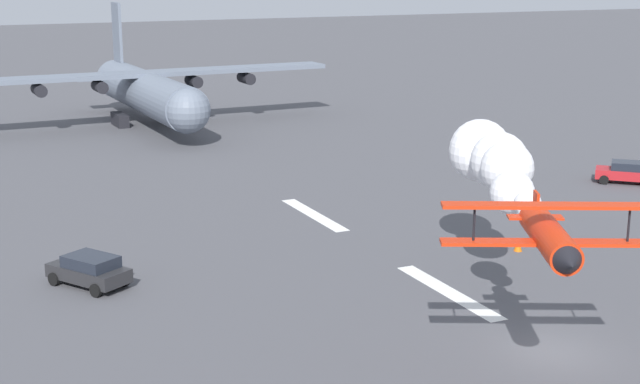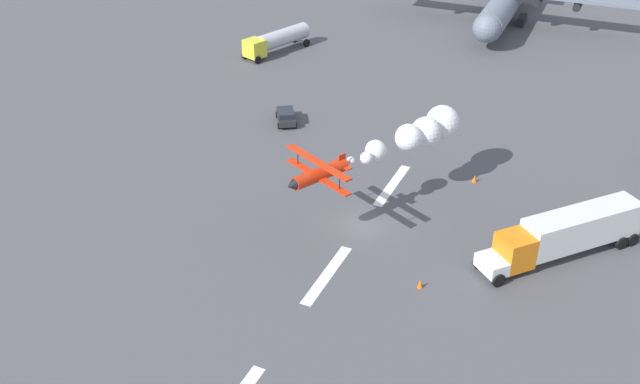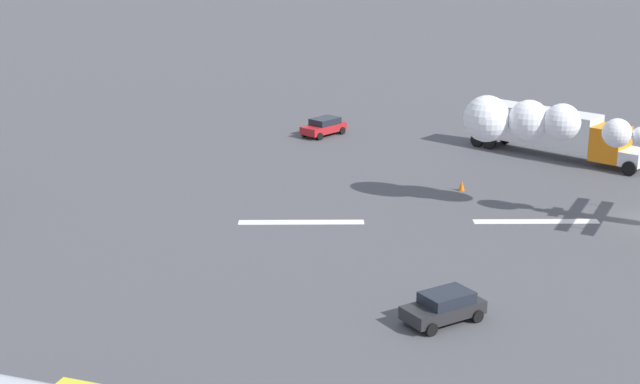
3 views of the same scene
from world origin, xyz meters
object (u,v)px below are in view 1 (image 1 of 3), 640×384
Objects in this scene: stunt_biplane_red at (494,163)px; followme_car_yellow at (627,172)px; traffic_cone_far at (518,244)px; airport_staff_sedan at (89,270)px; cargo_transport_plane at (150,92)px.

stunt_biplane_red is 4.16× the size of followme_car_yellow.
stunt_biplane_red is 23.54× the size of traffic_cone_far.
airport_staff_sedan reaches higher than traffic_cone_far.
cargo_transport_plane is at bearing 9.46° from traffic_cone_far.
traffic_cone_far is (-4.19, -21.75, -0.44)m from airport_staff_sedan.
stunt_biplane_red is 8.09m from traffic_cone_far.
airport_staff_sedan is at bearing 161.23° from cargo_transport_plane.
followme_car_yellow is 0.97× the size of airport_staff_sedan.
cargo_transport_plane is 8.49× the size of followme_car_yellow.
cargo_transport_plane is 49.64m from stunt_biplane_red.
airport_staff_sedan is 22.15m from traffic_cone_far.
cargo_transport_plane is 2.04× the size of stunt_biplane_red.
airport_staff_sedan is at bearing 97.88° from followme_car_yellow.
followme_car_yellow is at bearing -57.91° from stunt_biplane_red.
airport_staff_sedan is (-5.30, 38.24, -0.00)m from followme_car_yellow.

